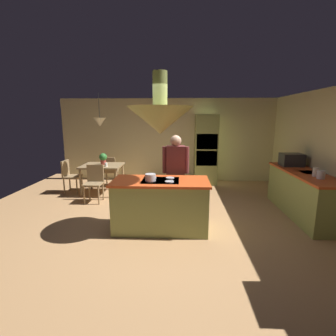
{
  "coord_description": "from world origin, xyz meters",
  "views": [
    {
      "loc": [
        0.34,
        -4.38,
        1.97
      ],
      "look_at": [
        0.1,
        0.4,
        1.0
      ],
      "focal_mm": 26.6,
      "sensor_mm": 36.0,
      "label": 1
    }
  ],
  "objects_px": {
    "kitchen_island": "(161,205)",
    "canister_flour": "(321,175)",
    "cup_on_table": "(106,165)",
    "microwave_on_counter": "(292,160)",
    "potted_plant_on_table": "(103,158)",
    "person_at_island": "(176,170)",
    "oven_tower": "(206,150)",
    "chair_facing_island": "(94,181)",
    "cooking_pot_on_cooktop": "(150,177)",
    "dining_table": "(102,169)",
    "chair_at_corner": "(70,174)",
    "chair_by_back_wall": "(110,169)",
    "canister_sugar": "(316,172)"
  },
  "relations": [
    {
      "from": "oven_tower",
      "to": "chair_facing_island",
      "type": "relative_size",
      "value": 2.37
    },
    {
      "from": "person_at_island",
      "to": "potted_plant_on_table",
      "type": "height_order",
      "value": "person_at_island"
    },
    {
      "from": "oven_tower",
      "to": "cooking_pot_on_cooktop",
      "type": "height_order",
      "value": "oven_tower"
    },
    {
      "from": "oven_tower",
      "to": "canister_flour",
      "type": "xyz_separation_m",
      "value": [
        1.74,
        -2.99,
        -0.05
      ]
    },
    {
      "from": "person_at_island",
      "to": "microwave_on_counter",
      "type": "bearing_deg",
      "value": 16.74
    },
    {
      "from": "chair_facing_island",
      "to": "cup_on_table",
      "type": "height_order",
      "value": "chair_facing_island"
    },
    {
      "from": "person_at_island",
      "to": "chair_by_back_wall",
      "type": "distance_m",
      "value": 2.87
    },
    {
      "from": "potted_plant_on_table",
      "to": "oven_tower",
      "type": "bearing_deg",
      "value": 21.46
    },
    {
      "from": "chair_at_corner",
      "to": "oven_tower",
      "type": "bearing_deg",
      "value": -72.79
    },
    {
      "from": "dining_table",
      "to": "chair_at_corner",
      "type": "bearing_deg",
      "value": -180.0
    },
    {
      "from": "chair_facing_island",
      "to": "cooking_pot_on_cooktop",
      "type": "height_order",
      "value": "cooking_pot_on_cooktop"
    },
    {
      "from": "cooking_pot_on_cooktop",
      "to": "microwave_on_counter",
      "type": "bearing_deg",
      "value": 27.91
    },
    {
      "from": "person_at_island",
      "to": "canister_flour",
      "type": "xyz_separation_m",
      "value": [
        2.59,
        -0.43,
        0.04
      ]
    },
    {
      "from": "canister_sugar",
      "to": "cooking_pot_on_cooktop",
      "type": "distance_m",
      "value": 3.05
    },
    {
      "from": "oven_tower",
      "to": "canister_flour",
      "type": "distance_m",
      "value": 3.46
    },
    {
      "from": "chair_by_back_wall",
      "to": "microwave_on_counter",
      "type": "bearing_deg",
      "value": 164.18
    },
    {
      "from": "person_at_island",
      "to": "cooking_pot_on_cooktop",
      "type": "distance_m",
      "value": 0.91
    },
    {
      "from": "potted_plant_on_table",
      "to": "chair_facing_island",
      "type": "bearing_deg",
      "value": -91.73
    },
    {
      "from": "oven_tower",
      "to": "canister_sugar",
      "type": "bearing_deg",
      "value": -58.25
    },
    {
      "from": "kitchen_island",
      "to": "dining_table",
      "type": "height_order",
      "value": "kitchen_island"
    },
    {
      "from": "dining_table",
      "to": "oven_tower",
      "type": "bearing_deg",
      "value": 22.2
    },
    {
      "from": "oven_tower",
      "to": "dining_table",
      "type": "bearing_deg",
      "value": -157.8
    },
    {
      "from": "person_at_island",
      "to": "microwave_on_counter",
      "type": "relative_size",
      "value": 3.56
    },
    {
      "from": "chair_facing_island",
      "to": "potted_plant_on_table",
      "type": "relative_size",
      "value": 2.9
    },
    {
      "from": "canister_flour",
      "to": "cooking_pot_on_cooktop",
      "type": "xyz_separation_m",
      "value": [
        -3.0,
        -0.38,
        0.01
      ]
    },
    {
      "from": "canister_flour",
      "to": "potted_plant_on_table",
      "type": "bearing_deg",
      "value": 157.2
    },
    {
      "from": "cup_on_table",
      "to": "cooking_pot_on_cooktop",
      "type": "distance_m",
      "value": 2.45
    },
    {
      "from": "chair_by_back_wall",
      "to": "canister_flour",
      "type": "xyz_separation_m",
      "value": [
        4.54,
        -2.5,
        0.47
      ]
    },
    {
      "from": "kitchen_island",
      "to": "chair_by_back_wall",
      "type": "distance_m",
      "value": 3.23
    },
    {
      "from": "kitchen_island",
      "to": "canister_flour",
      "type": "xyz_separation_m",
      "value": [
        2.84,
        0.25,
        0.52
      ]
    },
    {
      "from": "person_at_island",
      "to": "chair_facing_island",
      "type": "height_order",
      "value": "person_at_island"
    },
    {
      "from": "potted_plant_on_table",
      "to": "cup_on_table",
      "type": "height_order",
      "value": "potted_plant_on_table"
    },
    {
      "from": "person_at_island",
      "to": "canister_sugar",
      "type": "bearing_deg",
      "value": -5.49
    },
    {
      "from": "oven_tower",
      "to": "chair_facing_island",
      "type": "xyz_separation_m",
      "value": [
        -2.8,
        -1.79,
        -0.53
      ]
    },
    {
      "from": "chair_at_corner",
      "to": "cooking_pot_on_cooktop",
      "type": "height_order",
      "value": "cooking_pot_on_cooktop"
    },
    {
      "from": "kitchen_island",
      "to": "oven_tower",
      "type": "relative_size",
      "value": 0.82
    },
    {
      "from": "oven_tower",
      "to": "chair_at_corner",
      "type": "bearing_deg",
      "value": -162.79
    },
    {
      "from": "dining_table",
      "to": "chair_by_back_wall",
      "type": "distance_m",
      "value": 0.66
    },
    {
      "from": "potted_plant_on_table",
      "to": "cooking_pot_on_cooktop",
      "type": "bearing_deg",
      "value": -56.33
    },
    {
      "from": "canister_flour",
      "to": "canister_sugar",
      "type": "xyz_separation_m",
      "value": [
        0.0,
        0.18,
        0.01
      ]
    },
    {
      "from": "dining_table",
      "to": "potted_plant_on_table",
      "type": "height_order",
      "value": "potted_plant_on_table"
    },
    {
      "from": "kitchen_island",
      "to": "microwave_on_counter",
      "type": "distance_m",
      "value": 3.25
    },
    {
      "from": "chair_facing_island",
      "to": "microwave_on_counter",
      "type": "height_order",
      "value": "microwave_on_counter"
    },
    {
      "from": "cup_on_table",
      "to": "microwave_on_counter",
      "type": "bearing_deg",
      "value": -5.6
    },
    {
      "from": "dining_table",
      "to": "chair_at_corner",
      "type": "height_order",
      "value": "chair_at_corner"
    },
    {
      "from": "chair_at_corner",
      "to": "cup_on_table",
      "type": "distance_m",
      "value": 1.12
    },
    {
      "from": "chair_at_corner",
      "to": "cup_on_table",
      "type": "height_order",
      "value": "chair_at_corner"
    },
    {
      "from": "chair_facing_island",
      "to": "cup_on_table",
      "type": "distance_m",
      "value": 0.55
    },
    {
      "from": "oven_tower",
      "to": "chair_by_back_wall",
      "type": "distance_m",
      "value": 2.89
    },
    {
      "from": "dining_table",
      "to": "microwave_on_counter",
      "type": "xyz_separation_m",
      "value": [
        4.54,
        -0.64,
        0.39
      ]
    }
  ]
}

